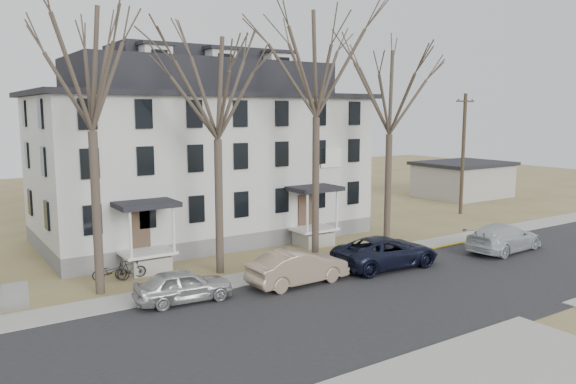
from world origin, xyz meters
TOP-DOWN VIEW (x-y plane):
  - ground at (0.00, 0.00)m, footprint 120.00×120.00m
  - main_road at (0.00, 2.00)m, footprint 120.00×10.00m
  - far_sidewalk at (0.00, 8.00)m, footprint 120.00×2.00m
  - yellow_curb at (5.00, 7.10)m, footprint 14.00×0.25m
  - boarding_house at (-2.00, 17.95)m, footprint 20.80×12.36m
  - distant_building at (26.00, 20.00)m, footprint 8.50×6.50m
  - tree_far_left at (-11.00, 9.80)m, footprint 8.40×8.40m
  - tree_mid_left at (-5.00, 9.80)m, footprint 7.80×7.80m
  - tree_center at (1.00, 9.80)m, footprint 9.00×9.00m
  - tree_mid_right at (6.50, 9.80)m, footprint 7.80×7.80m
  - utility_pole_far at (18.50, 14.00)m, footprint 2.00×0.28m
  - car_silver at (-8.34, 6.60)m, footprint 4.32×2.04m
  - car_tan at (-2.84, 5.94)m, footprint 5.01×1.84m
  - car_navy at (2.66, 5.80)m, footprint 5.96×3.04m
  - car_white at (10.74, 4.49)m, footprint 5.70×2.71m
  - bicycle_left at (-10.09, 11.28)m, footprint 1.84×1.23m
  - bicycle_right at (-9.16, 11.18)m, footprint 1.55×0.56m

SIDE VIEW (x-z plane):
  - ground at x=0.00m, z-range 0.00..0.00m
  - main_road at x=0.00m, z-range -0.02..0.02m
  - far_sidewalk at x=0.00m, z-range -0.04..0.04m
  - yellow_curb at x=5.00m, z-range -0.03..0.03m
  - bicycle_right at x=-9.16m, z-range 0.00..0.91m
  - bicycle_left at x=-10.09m, z-range 0.00..0.91m
  - car_silver at x=-8.34m, z-range 0.00..1.43m
  - car_white at x=10.74m, z-range 0.00..1.61m
  - car_navy at x=2.66m, z-range 0.00..1.61m
  - car_tan at x=-2.84m, z-range 0.00..1.64m
  - distant_building at x=26.00m, z-range 0.00..3.35m
  - utility_pole_far at x=18.50m, z-range 0.15..9.65m
  - boarding_house at x=-2.00m, z-range -0.65..11.40m
  - tree_mid_left at x=-5.00m, z-range 3.23..15.97m
  - tree_mid_right at x=6.50m, z-range 3.23..15.97m
  - tree_far_left at x=-11.00m, z-range 3.48..17.20m
  - tree_center at x=1.00m, z-range 3.73..18.43m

